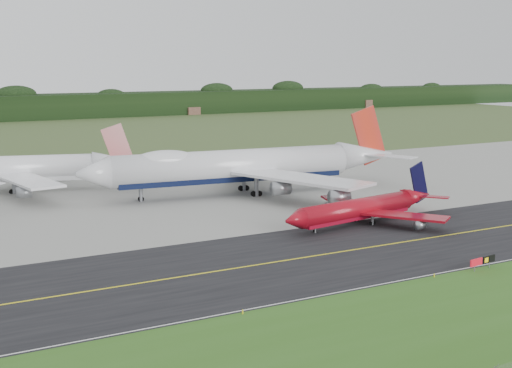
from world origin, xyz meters
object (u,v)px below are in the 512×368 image
(jet_ba_747, at_px, (243,165))
(jet_star_tail, at_px, (13,169))
(taxiway_sign, at_px, (483,261))
(jet_red_737, at_px, (364,208))

(jet_ba_747, height_order, jet_star_tail, jet_ba_747)
(jet_ba_747, relative_size, taxiway_sign, 14.04)
(jet_ba_747, distance_m, taxiway_sign, 66.32)
(jet_red_737, relative_size, jet_star_tail, 0.66)
(jet_ba_747, bearing_deg, jet_star_tail, 147.42)
(jet_ba_747, height_order, taxiway_sign, jet_ba_747)
(jet_red_737, bearing_deg, taxiway_sign, -95.99)
(taxiway_sign, bearing_deg, jet_star_tail, 115.82)
(jet_star_tail, relative_size, taxiway_sign, 10.51)
(jet_star_tail, height_order, taxiway_sign, jet_star_tail)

